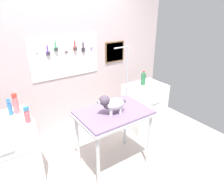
{
  "coord_description": "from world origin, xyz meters",
  "views": [
    {
      "loc": [
        -1.22,
        -1.81,
        2.15
      ],
      "look_at": [
        0.1,
        0.1,
        1.12
      ],
      "focal_mm": 32.81,
      "sensor_mm": 36.0,
      "label": 1
    }
  ],
  "objects_px": {
    "grooming_table": "(114,117)",
    "grooming_arm": "(126,100)",
    "cabinet_right": "(144,107)",
    "soda_bottle": "(143,78)",
    "dog": "(111,104)",
    "counter_left": "(2,155)"
  },
  "relations": [
    {
      "from": "grooming_table",
      "to": "dog",
      "type": "xyz_separation_m",
      "value": [
        -0.06,
        -0.04,
        0.24
      ]
    },
    {
      "from": "grooming_arm",
      "to": "grooming_table",
      "type": "bearing_deg",
      "value": -143.97
    },
    {
      "from": "counter_left",
      "to": "cabinet_right",
      "type": "relative_size",
      "value": 1.08
    },
    {
      "from": "grooming_arm",
      "to": "soda_bottle",
      "type": "distance_m",
      "value": 0.58
    },
    {
      "from": "dog",
      "to": "counter_left",
      "type": "bearing_deg",
      "value": 158.05
    },
    {
      "from": "grooming_table",
      "to": "soda_bottle",
      "type": "bearing_deg",
      "value": 27.63
    },
    {
      "from": "grooming_table",
      "to": "cabinet_right",
      "type": "height_order",
      "value": "grooming_table"
    },
    {
      "from": "grooming_table",
      "to": "soda_bottle",
      "type": "height_order",
      "value": "soda_bottle"
    },
    {
      "from": "counter_left",
      "to": "grooming_arm",
      "type": "bearing_deg",
      "value": -3.87
    },
    {
      "from": "cabinet_right",
      "to": "soda_bottle",
      "type": "relative_size",
      "value": 3.4
    },
    {
      "from": "grooming_table",
      "to": "dog",
      "type": "relative_size",
      "value": 2.58
    },
    {
      "from": "grooming_arm",
      "to": "cabinet_right",
      "type": "distance_m",
      "value": 0.63
    },
    {
      "from": "cabinet_right",
      "to": "grooming_arm",
      "type": "bearing_deg",
      "value": -167.32
    },
    {
      "from": "counter_left",
      "to": "soda_bottle",
      "type": "distance_m",
      "value": 2.39
    },
    {
      "from": "cabinet_right",
      "to": "soda_bottle",
      "type": "height_order",
      "value": "soda_bottle"
    },
    {
      "from": "dog",
      "to": "counter_left",
      "type": "xyz_separation_m",
      "value": [
        -1.28,
        0.52,
        -0.55
      ]
    },
    {
      "from": "grooming_table",
      "to": "grooming_arm",
      "type": "distance_m",
      "value": 0.6
    },
    {
      "from": "grooming_table",
      "to": "dog",
      "type": "bearing_deg",
      "value": -148.34
    },
    {
      "from": "cabinet_right",
      "to": "soda_bottle",
      "type": "distance_m",
      "value": 0.54
    },
    {
      "from": "grooming_table",
      "to": "cabinet_right",
      "type": "bearing_deg",
      "value": 25.01
    },
    {
      "from": "grooming_table",
      "to": "soda_bottle",
      "type": "xyz_separation_m",
      "value": [
        1.0,
        0.52,
        0.2
      ]
    },
    {
      "from": "dog",
      "to": "grooming_arm",
      "type": "bearing_deg",
      "value": 35.58
    }
  ]
}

